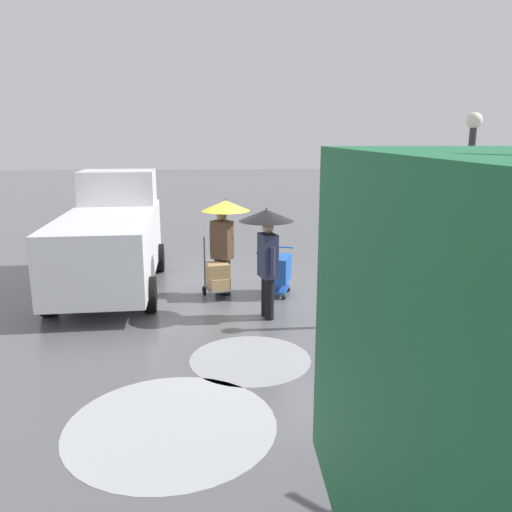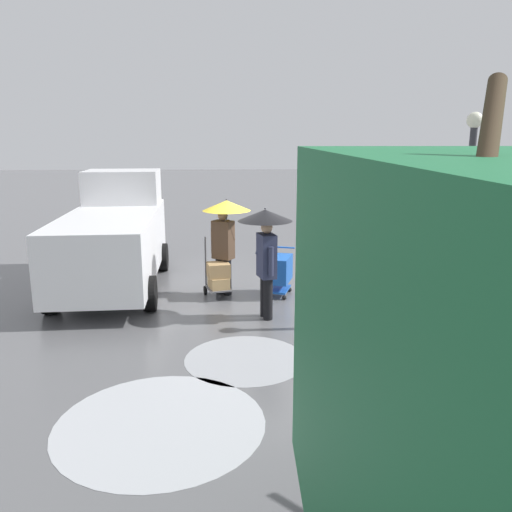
# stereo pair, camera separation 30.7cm
# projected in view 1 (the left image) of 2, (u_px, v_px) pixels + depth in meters

# --- Properties ---
(ground_plane) EXTENTS (90.00, 90.00, 0.00)m
(ground_plane) POSITION_uv_depth(u_px,v_px,m) (265.00, 303.00, 10.98)
(ground_plane) COLOR #5B5B5E
(slush_patch_near_cluster) EXTENTS (1.93, 1.93, 0.01)m
(slush_patch_near_cluster) POSITION_uv_depth(u_px,v_px,m) (250.00, 359.00, 8.19)
(slush_patch_near_cluster) COLOR #999BA0
(slush_patch_near_cluster) RESTS_ON ground
(slush_patch_under_van) EXTENTS (2.60, 2.60, 0.01)m
(slush_patch_under_van) POSITION_uv_depth(u_px,v_px,m) (171.00, 425.00, 6.32)
(slush_patch_under_van) COLOR #ADAFB5
(slush_patch_under_van) RESTS_ON ground
(cargo_van_parked_right) EXTENTS (2.37, 5.42, 2.60)m
(cargo_van_parked_right) POSITION_uv_depth(u_px,v_px,m) (111.00, 238.00, 11.86)
(cargo_van_parked_right) COLOR white
(cargo_van_parked_right) RESTS_ON ground
(shopping_cart_vendor) EXTENTS (0.77, 0.94, 1.02)m
(shopping_cart_vendor) POSITION_uv_depth(u_px,v_px,m) (277.00, 270.00, 11.39)
(shopping_cart_vendor) COLOR #1951B2
(shopping_cart_vendor) RESTS_ON ground
(hand_dolly_boxes) EXTENTS (0.66, 0.80, 1.32)m
(hand_dolly_boxes) POSITION_uv_depth(u_px,v_px,m) (218.00, 277.00, 11.19)
(hand_dolly_boxes) COLOR #515156
(hand_dolly_boxes) RESTS_ON ground
(pedestrian_pink_side) EXTENTS (1.04, 1.04, 2.15)m
(pedestrian_pink_side) POSITION_uv_depth(u_px,v_px,m) (224.00, 225.00, 11.17)
(pedestrian_pink_side) COLOR black
(pedestrian_pink_side) RESTS_ON ground
(pedestrian_black_side) EXTENTS (1.04, 1.04, 2.15)m
(pedestrian_black_side) POSITION_uv_depth(u_px,v_px,m) (267.00, 237.00, 9.77)
(pedestrian_black_side) COLOR black
(pedestrian_black_side) RESTS_ON ground
(street_lamp) EXTENTS (0.28, 0.28, 3.86)m
(street_lamp) POSITION_uv_depth(u_px,v_px,m) (467.00, 198.00, 9.24)
(street_lamp) COLOR #2D2D33
(street_lamp) RESTS_ON ground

